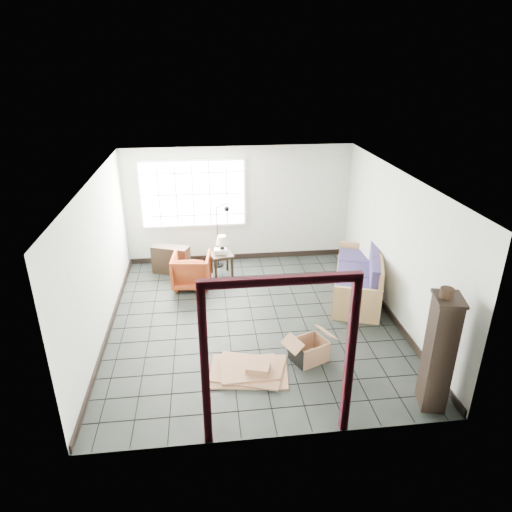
{
  "coord_description": "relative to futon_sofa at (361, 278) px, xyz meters",
  "views": [
    {
      "loc": [
        -0.77,
        -6.97,
        4.33
      ],
      "look_at": [
        0.09,
        0.3,
        1.12
      ],
      "focal_mm": 32.0,
      "sensor_mm": 36.0,
      "label": 1
    }
  ],
  "objects": [
    {
      "name": "cardboard_pile",
      "position": [
        -2.42,
        -2.18,
        -0.31
      ],
      "size": [
        1.24,
        1.03,
        0.17
      ],
      "rotation": [
        0.0,
        0.0,
        -0.18
      ],
      "color": "#8F6145",
      "rests_on": "ground"
    },
    {
      "name": "futon_sofa",
      "position": [
        0.0,
        0.0,
        0.0
      ],
      "size": [
        1.5,
        2.35,
        0.98
      ],
      "rotation": [
        0.0,
        0.0,
        -0.33
      ],
      "color": "#A8724C",
      "rests_on": "ground"
    },
    {
      "name": "ground",
      "position": [
        -2.22,
        -0.73,
        -0.35
      ],
      "size": [
        5.5,
        5.5,
        0.0
      ],
      "primitive_type": "plane",
      "color": "black",
      "rests_on": "ground"
    },
    {
      "name": "table_lamp",
      "position": [
        -2.65,
        1.25,
        0.41
      ],
      "size": [
        0.26,
        0.26,
        0.39
      ],
      "rotation": [
        0.0,
        0.0,
        0.03
      ],
      "color": "black",
      "rests_on": "side_table"
    },
    {
      "name": "console_shelf",
      "position": [
        -3.75,
        1.44,
        -0.05
      ],
      "size": [
        0.85,
        0.57,
        0.61
      ],
      "rotation": [
        0.0,
        0.0,
        -0.37
      ],
      "color": "black",
      "rests_on": "ground"
    },
    {
      "name": "armchair",
      "position": [
        -3.3,
        0.76,
        0.03
      ],
      "size": [
        0.81,
        0.77,
        0.77
      ],
      "primitive_type": "imported",
      "rotation": [
        0.0,
        0.0,
        3.04
      ],
      "color": "maroon",
      "rests_on": "ground"
    },
    {
      "name": "pot",
      "position": [
        -0.11,
        -3.13,
        1.35
      ],
      "size": [
        0.2,
        0.2,
        0.13
      ],
      "rotation": [
        0.0,
        0.0,
        -0.22
      ],
      "color": "black",
      "rests_on": "tall_shelf"
    },
    {
      "name": "window_panel",
      "position": [
        -3.22,
        1.97,
        1.25
      ],
      "size": [
        2.32,
        0.08,
        1.52
      ],
      "color": "silver",
      "rests_on": "ground"
    },
    {
      "name": "room_shell",
      "position": [
        -2.22,
        -0.7,
        1.33
      ],
      "size": [
        5.02,
        5.52,
        2.61
      ],
      "color": "#B3B9B1",
      "rests_on": "ground"
    },
    {
      "name": "projector",
      "position": [
        -2.69,
        1.23,
        0.19
      ],
      "size": [
        0.27,
        0.22,
        0.09
      ],
      "rotation": [
        0.0,
        0.0,
        -0.06
      ],
      "color": "silver",
      "rests_on": "side_table"
    },
    {
      "name": "side_table",
      "position": [
        -2.67,
        1.19,
        0.05
      ],
      "size": [
        0.54,
        0.54,
        0.49
      ],
      "rotation": [
        0.0,
        0.0,
        0.23
      ],
      "color": "black",
      "rests_on": "ground"
    },
    {
      "name": "tall_shelf",
      "position": [
        -0.07,
        -3.13,
        0.48
      ],
      "size": [
        0.44,
        0.51,
        1.64
      ],
      "rotation": [
        0.0,
        0.0,
        -0.24
      ],
      "color": "black",
      "rests_on": "ground"
    },
    {
      "name": "open_box",
      "position": [
        -1.48,
        -1.97,
        -0.18
      ],
      "size": [
        0.91,
        0.69,
        0.46
      ],
      "rotation": [
        0.0,
        0.0,
        0.41
      ],
      "color": "#8F6145",
      "rests_on": "ground"
    },
    {
      "name": "floor_lamp",
      "position": [
        -2.62,
        1.63,
        0.44
      ],
      "size": [
        0.4,
        0.26,
        1.48
      ],
      "rotation": [
        0.0,
        0.0,
        0.05
      ],
      "color": "black",
      "rests_on": "ground"
    },
    {
      "name": "doorway_trim",
      "position": [
        -2.22,
        -3.43,
        1.03
      ],
      "size": [
        1.8,
        0.08,
        2.2
      ],
      "color": "#380C16",
      "rests_on": "ground"
    }
  ]
}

